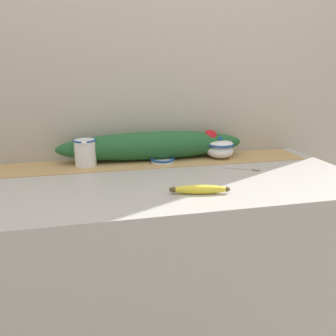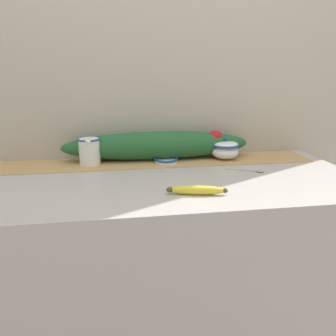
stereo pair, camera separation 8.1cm
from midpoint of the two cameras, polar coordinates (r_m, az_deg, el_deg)
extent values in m
cube|color=#B7B2AD|center=(1.54, -2.00, -18.55)|extent=(1.59, 0.72, 0.94)
cube|color=#B7AD99|center=(1.64, -4.79, 11.16)|extent=(2.39, 0.04, 2.40)
cube|color=tan|center=(1.55, -3.82, 1.07)|extent=(1.46, 0.23, 0.00)
cylinder|color=white|center=(1.52, -15.71, 2.57)|extent=(0.09, 0.09, 0.12)
torus|color=#194793|center=(1.51, -15.87, 4.66)|extent=(0.10, 0.10, 0.01)
torus|color=white|center=(1.58, -15.64, 3.42)|extent=(0.06, 0.01, 0.06)
ellipsoid|color=white|center=(1.47, -15.94, 4.21)|extent=(0.03, 0.02, 0.02)
ellipsoid|color=white|center=(1.62, 7.62, 2.98)|extent=(0.13, 0.13, 0.07)
torus|color=#194793|center=(1.61, 7.67, 4.13)|extent=(0.13, 0.13, 0.01)
ellipsoid|color=white|center=(1.61, 7.68, 4.33)|extent=(0.12, 0.12, 0.02)
sphere|color=#194793|center=(1.61, 7.71, 5.11)|extent=(0.02, 0.02, 0.02)
cylinder|color=white|center=(1.53, -2.47, 1.16)|extent=(0.11, 0.11, 0.01)
torus|color=#194793|center=(1.53, -2.48, 1.52)|extent=(0.11, 0.11, 0.01)
ellipsoid|color=yellow|center=(1.15, 3.61, -3.76)|extent=(0.21, 0.07, 0.03)
ellipsoid|color=brown|center=(1.14, -1.10, -3.81)|extent=(0.03, 0.02, 0.02)
ellipsoid|color=brown|center=(1.16, 8.26, -3.69)|extent=(0.03, 0.02, 0.02)
cube|color=#A89E89|center=(1.46, 10.38, -0.18)|extent=(0.12, 0.06, 0.00)
ellipsoid|color=#A89E89|center=(1.45, 13.62, -0.24)|extent=(0.04, 0.04, 0.01)
ellipsoid|color=#235B2D|center=(1.58, -4.12, 3.90)|extent=(0.90, 0.15, 0.13)
sphere|color=red|center=(1.57, -13.74, 4.00)|extent=(0.07, 0.07, 0.07)
sphere|color=red|center=(1.59, -4.27, 4.86)|extent=(0.07, 0.07, 0.07)
sphere|color=red|center=(1.63, 5.89, 5.30)|extent=(0.08, 0.08, 0.08)
camera|label=1|loc=(0.04, -91.82, -0.54)|focal=35.00mm
camera|label=2|loc=(0.04, 88.18, 0.54)|focal=35.00mm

